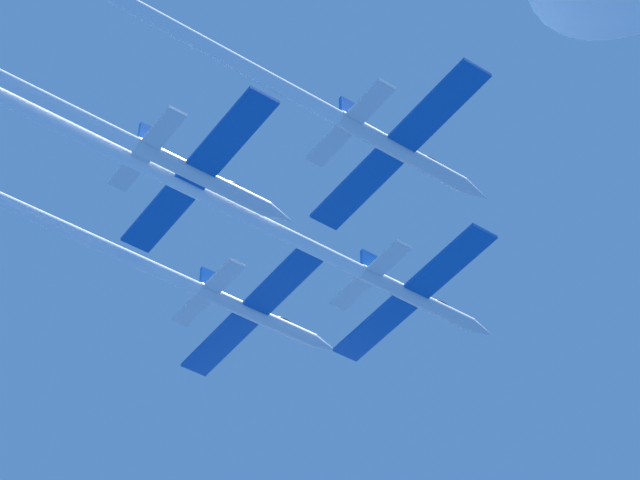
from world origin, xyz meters
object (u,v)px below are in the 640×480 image
object	(u,v)px
jet_slot	(9,82)
jet_left_wing	(117,252)
jet_lead	(255,220)
jet_right_wing	(230,59)

from	to	relation	value
jet_slot	jet_left_wing	bearing A→B (deg)	127.19
jet_lead	jet_right_wing	xyz separation A→B (m)	(10.53, -8.74, 0.40)
jet_right_wing	jet_lead	bearing A→B (deg)	140.31
jet_right_wing	jet_slot	distance (m)	13.92
jet_right_wing	jet_slot	world-z (taller)	jet_right_wing
jet_right_wing	jet_slot	bearing A→B (deg)	-131.16
jet_left_wing	jet_right_wing	world-z (taller)	jet_right_wing
jet_left_wing	jet_slot	bearing A→B (deg)	-52.81
jet_lead	jet_right_wing	world-z (taller)	jet_right_wing
jet_lead	jet_slot	bearing A→B (deg)	-85.92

